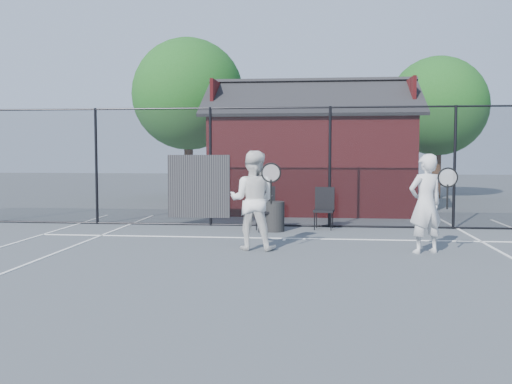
# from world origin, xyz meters

# --- Properties ---
(ground) EXTENTS (80.00, 80.00, 0.00)m
(ground) POSITION_xyz_m (0.00, 0.00, 0.00)
(ground) COLOR #4D5458
(ground) RESTS_ON ground
(court_lines) EXTENTS (11.02, 18.00, 0.01)m
(court_lines) POSITION_xyz_m (0.00, -1.32, 0.01)
(court_lines) COLOR white
(court_lines) RESTS_ON ground
(fence) EXTENTS (22.04, 3.00, 3.00)m
(fence) POSITION_xyz_m (-0.30, 5.00, 1.45)
(fence) COLOR black
(fence) RESTS_ON ground
(clubhouse) EXTENTS (6.50, 4.36, 4.19)m
(clubhouse) POSITION_xyz_m (0.50, 9.00, 1.61)
(clubhouse) COLOR maroon
(clubhouse) RESTS_ON ground
(tree_left) EXTENTS (4.48, 4.48, 6.44)m
(tree_left) POSITION_xyz_m (-4.50, 13.50, 4.19)
(tree_left) COLOR #362415
(tree_left) RESTS_ON ground
(tree_right) EXTENTS (3.97, 3.97, 5.70)m
(tree_right) POSITION_xyz_m (5.50, 14.50, 3.71)
(tree_right) COLOR #362415
(tree_right) RESTS_ON ground
(player_front) EXTENTS (0.88, 0.72, 1.84)m
(player_front) POSITION_xyz_m (2.68, 1.50, 0.92)
(player_front) COLOR silver
(player_front) RESTS_ON ground
(player_back) EXTENTS (1.06, 0.82, 1.90)m
(player_back) POSITION_xyz_m (-0.53, 1.57, 0.95)
(player_back) COLOR white
(player_back) RESTS_ON ground
(chair_left) EXTENTS (0.53, 0.55, 0.99)m
(chair_left) POSITION_xyz_m (0.86, 4.60, 0.50)
(chair_left) COLOR black
(chair_left) RESTS_ON ground
(chair_right) EXTENTS (0.60, 0.62, 1.03)m
(chair_right) POSITION_xyz_m (-0.50, 4.10, 0.51)
(chair_right) COLOR black
(chair_right) RESTS_ON ground
(waste_bin) EXTENTS (0.53, 0.53, 0.71)m
(waste_bin) POSITION_xyz_m (-0.31, 4.10, 0.35)
(waste_bin) COLOR #262626
(waste_bin) RESTS_ON ground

